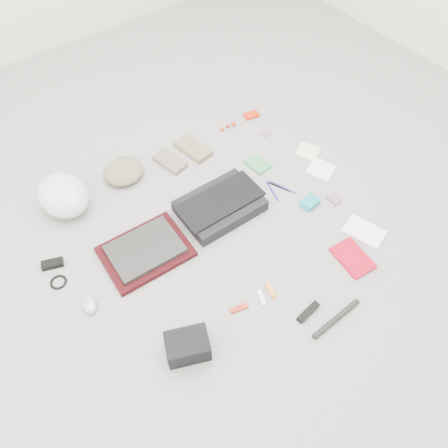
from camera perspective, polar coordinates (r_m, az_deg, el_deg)
ground_plane at (r=2.15m, az=-0.00°, el=-0.79°), size 4.00×4.00×0.00m
messenger_bag at (r=2.20m, az=-0.54°, el=2.38°), size 0.41×0.30×0.07m
bag_flap at (r=2.17m, az=-0.54°, el=3.03°), size 0.44×0.21×0.01m
laptop_sleeve at (r=2.09m, az=-10.20°, el=-3.58°), size 0.41×0.32×0.03m
laptop at (r=2.07m, az=-10.29°, el=-3.21°), size 0.34×0.25×0.02m
bike_helmet at (r=2.31m, az=-20.24°, el=3.55°), size 0.26×0.31×0.18m
beanie at (r=2.41m, az=-12.99°, el=6.76°), size 0.27×0.26×0.08m
mitten_left at (r=2.45m, az=-7.09°, el=8.09°), size 0.13×0.20×0.03m
mitten_right at (r=2.51m, az=-4.08°, el=9.79°), size 0.14×0.23×0.03m
power_brick at (r=2.18m, az=-21.50°, el=-4.87°), size 0.11×0.08×0.03m
cable_coil at (r=2.12m, az=-20.82°, el=-7.11°), size 0.09×0.09×0.01m
mouse at (r=2.01m, az=-17.18°, el=-9.92°), size 0.09×0.12×0.04m
camera_bag at (r=1.81m, az=-4.77°, el=-15.61°), size 0.21×0.18×0.11m
multitool at (r=1.93m, az=1.95°, el=-10.95°), size 0.09×0.04×0.01m
toiletry_tube_white at (r=1.95m, az=4.95°, el=-9.62°), size 0.05×0.08×0.02m
toiletry_tube_orange at (r=1.97m, az=6.13°, el=-8.60°), size 0.04×0.08×0.02m
u_lock at (r=1.95m, az=10.94°, el=-11.23°), size 0.12×0.04×0.02m
bike_pump at (r=1.96m, az=14.43°, el=-11.89°), size 0.27×0.03×0.03m
book_red at (r=2.13m, az=16.45°, el=-4.27°), size 0.15×0.21×0.02m
book_white at (r=2.24m, az=17.81°, el=-0.99°), size 0.18×0.22×0.02m
notepad at (r=2.44m, az=4.45°, el=7.86°), size 0.10×0.14×0.02m
pen_blue at (r=2.31m, az=6.33°, el=4.29°), size 0.05×0.14×0.01m
pen_black at (r=2.34m, az=7.09°, el=4.89°), size 0.06×0.13×0.01m
pen_navy at (r=2.34m, az=7.64°, el=4.83°), size 0.06×0.15×0.01m
accordion_wallet at (r=2.27m, az=11.14°, el=2.78°), size 0.09×0.08×0.04m
card_deck at (r=2.33m, az=14.11°, el=3.23°), size 0.05×0.07×0.01m
napkin_top at (r=2.55m, az=10.92°, el=9.31°), size 0.16×0.16×0.01m
napkin_bottom at (r=2.47m, az=12.56°, el=7.01°), size 0.17×0.17×0.01m
lollipop_a at (r=2.63m, az=-0.25°, el=12.29°), size 0.03×0.03×0.03m
lollipop_b at (r=2.65m, az=0.47°, el=12.70°), size 0.03×0.03×0.02m
lollipop_c at (r=2.66m, az=1.25°, el=12.97°), size 0.04×0.04×0.03m
altoids_tin at (r=2.74m, az=3.58°, el=14.01°), size 0.10×0.08×0.02m
stamp_sheet at (r=2.63m, az=5.39°, el=11.68°), size 0.06×0.07×0.00m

